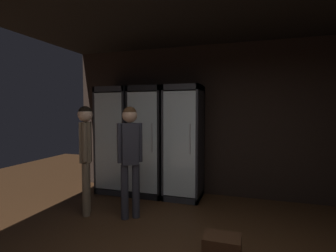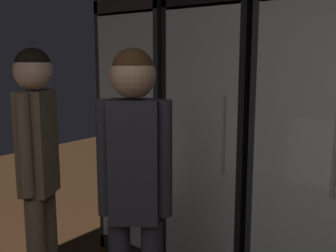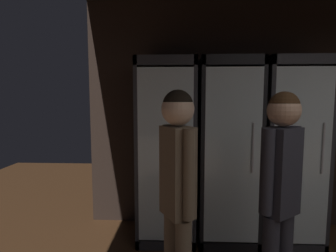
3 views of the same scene
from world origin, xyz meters
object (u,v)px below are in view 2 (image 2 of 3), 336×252
Objects in this scene: shopper_near at (135,179)px; cooler_left at (227,140)px; cooler_far_left at (156,130)px; shopper_far at (38,157)px; cooler_center at (320,154)px.

cooler_left is at bearing 97.79° from shopper_near.
shopper_far is at bearing -83.99° from cooler_far_left.
shopper_near is (-0.52, -1.16, 0.02)m from cooler_center.
cooler_far_left is 1.36m from cooler_center.
cooler_far_left is 1.00× the size of cooler_left.
shopper_far is at bearing -114.07° from cooler_left.
cooler_center is (1.36, 0.00, -0.00)m from cooler_far_left.
cooler_left reaches higher than shopper_far.
shopper_far is at bearing -174.78° from shopper_near.
cooler_left is 1.35m from shopper_far.
cooler_left and cooler_center have the same top height.
shopper_far is (-0.71, -0.06, 0.01)m from shopper_near.
cooler_far_left is 1.24× the size of shopper_near.
cooler_center is at bearing 0.02° from cooler_far_left.
cooler_far_left is at bearing 96.01° from shopper_far.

